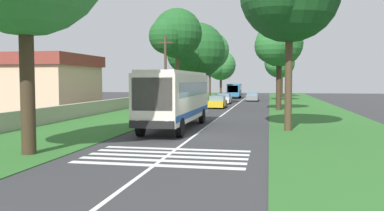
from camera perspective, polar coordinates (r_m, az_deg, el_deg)
ground at (r=22.65m, az=0.14°, el=-4.45°), size 160.00×160.00×0.00m
grass_verge_left at (r=39.18m, az=-7.57°, el=-1.05°), size 120.00×8.00×0.04m
grass_verge_right at (r=37.38m, az=17.03°, el=-1.40°), size 120.00×8.00×0.04m
centre_line at (r=37.40m, az=4.44°, el=-1.27°), size 110.00×0.16×0.01m
coach_bus at (r=26.28m, az=-2.27°, el=1.36°), size 11.16×2.62×3.73m
zebra_crossing at (r=16.93m, az=-3.65°, el=-7.20°), size 4.05×6.80×0.01m
trailing_car_0 at (r=46.02m, az=3.63°, el=0.47°), size 4.30×1.78×1.43m
trailing_car_1 at (r=54.56m, az=4.55°, el=0.95°), size 4.30×1.78×1.43m
trailing_car_2 at (r=62.25m, az=8.55°, el=1.25°), size 4.30×1.78×1.43m
trailing_minibus_0 at (r=71.62m, az=6.03°, el=2.28°), size 6.00×2.14×2.53m
roadside_tree_left_0 at (r=44.16m, az=-2.34°, el=9.96°), size 6.57×5.42×10.90m
roadside_tree_left_1 at (r=65.97m, az=2.42°, el=7.65°), size 7.13×6.29×11.09m
roadside_tree_left_3 at (r=53.12m, az=0.56°, el=7.58°), size 8.90×7.25×10.66m
roadside_tree_left_4 at (r=83.93m, az=3.99°, el=5.58°), size 7.37×6.15×9.29m
roadside_tree_right_0 at (r=64.76m, az=12.21°, el=5.82°), size 5.36×4.70×8.21m
roadside_tree_right_2 at (r=76.11m, az=12.48°, el=7.27°), size 6.02×4.96×10.76m
roadside_tree_right_3 at (r=84.94m, az=12.37°, el=6.71°), size 5.33×4.42×10.24m
roadside_tree_right_4 at (r=43.36m, az=12.04°, el=8.43°), size 5.96×5.00×9.48m
utility_pole at (r=35.69m, az=-3.78°, el=4.43°), size 0.24×1.40×7.04m
roadside_wall at (r=44.97m, az=-9.66°, el=0.32°), size 70.00×0.40×1.20m
roadside_building at (r=46.02m, az=-20.77°, el=3.14°), size 10.49×10.51×5.86m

